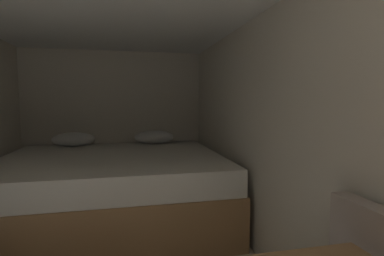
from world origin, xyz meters
TOP-DOWN VIEW (x-y plane):
  - wall_back at (0.00, 4.42)m, footprint 2.67×0.05m
  - wall_right at (1.31, 1.99)m, footprint 0.05×4.81m
  - bed at (0.00, 3.31)m, footprint 2.45×2.08m

SIDE VIEW (x-z plane):
  - bed at x=0.00m, z-range -0.09..0.87m
  - wall_back at x=0.00m, z-range 0.00..2.13m
  - wall_right at x=1.31m, z-range 0.00..2.13m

